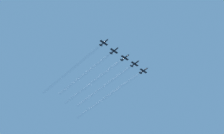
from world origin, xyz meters
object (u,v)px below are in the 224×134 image
(jet_inner_left, at_px, (135,63))
(jet_far_right, at_px, (104,42))
(jet_far_left, at_px, (144,70))
(jet_center, at_px, (125,57))
(jet_inner_right, at_px, (115,50))

(jet_inner_left, relative_size, jet_far_right, 1.00)
(jet_far_left, bearing_deg, jet_center, 1.06)
(jet_inner_left, height_order, jet_inner_right, jet_inner_right)
(jet_inner_right, bearing_deg, jet_center, 178.19)
(jet_inner_right, bearing_deg, jet_inner_left, 177.91)
(jet_far_left, bearing_deg, jet_inner_right, 0.08)
(jet_far_right, bearing_deg, jet_far_left, -178.86)
(jet_inner_right, relative_size, jet_far_right, 1.00)
(jet_far_left, relative_size, jet_far_right, 1.00)
(jet_inner_right, bearing_deg, jet_far_left, -179.92)
(jet_inner_right, xyz_separation_m, jet_far_right, (11.67, 0.86, 0.33))
(jet_far_left, xyz_separation_m, jet_center, (22.23, 0.41, 0.08))
(jet_inner_right, bearing_deg, jet_far_right, 4.20)
(jet_far_left, bearing_deg, jet_far_right, 1.14)
(jet_inner_right, height_order, jet_far_right, jet_far_right)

